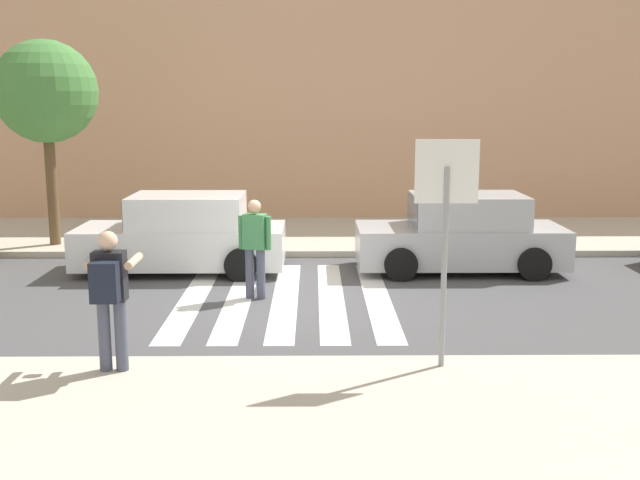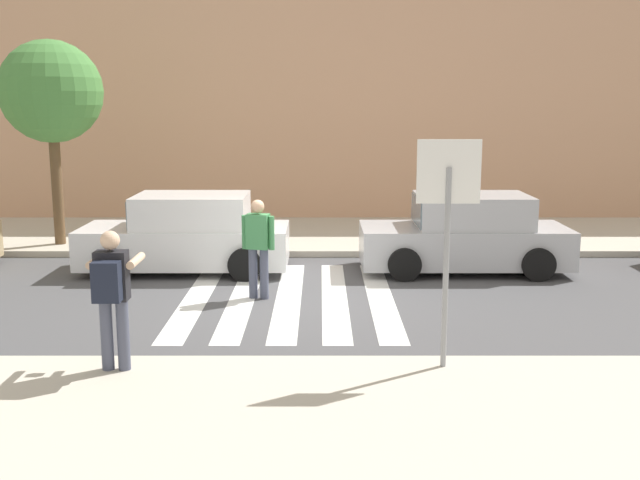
% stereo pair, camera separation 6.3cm
% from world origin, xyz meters
% --- Properties ---
extents(ground_plane, '(120.00, 120.00, 0.00)m').
position_xyz_m(ground_plane, '(0.00, 0.00, 0.00)').
color(ground_plane, '#4C4C4F').
extents(sidewalk_near, '(60.00, 6.00, 0.14)m').
position_xyz_m(sidewalk_near, '(0.00, -6.20, 0.07)').
color(sidewalk_near, beige).
rests_on(sidewalk_near, ground).
extents(sidewalk_far, '(60.00, 4.80, 0.14)m').
position_xyz_m(sidewalk_far, '(0.00, 6.00, 0.07)').
color(sidewalk_far, beige).
rests_on(sidewalk_far, ground).
extents(building_facade_far, '(56.00, 4.00, 6.95)m').
position_xyz_m(building_facade_far, '(0.00, 10.40, 3.48)').
color(building_facade_far, tan).
rests_on(building_facade_far, ground).
extents(crosswalk_stripe_0, '(0.44, 5.20, 0.01)m').
position_xyz_m(crosswalk_stripe_0, '(-1.60, 0.20, 0.00)').
color(crosswalk_stripe_0, silver).
rests_on(crosswalk_stripe_0, ground).
extents(crosswalk_stripe_1, '(0.44, 5.20, 0.01)m').
position_xyz_m(crosswalk_stripe_1, '(-0.80, 0.20, 0.00)').
color(crosswalk_stripe_1, silver).
rests_on(crosswalk_stripe_1, ground).
extents(crosswalk_stripe_2, '(0.44, 5.20, 0.01)m').
position_xyz_m(crosswalk_stripe_2, '(0.00, 0.20, 0.00)').
color(crosswalk_stripe_2, silver).
rests_on(crosswalk_stripe_2, ground).
extents(crosswalk_stripe_3, '(0.44, 5.20, 0.01)m').
position_xyz_m(crosswalk_stripe_3, '(0.80, 0.20, 0.00)').
color(crosswalk_stripe_3, silver).
rests_on(crosswalk_stripe_3, ground).
extents(crosswalk_stripe_4, '(0.44, 5.20, 0.01)m').
position_xyz_m(crosswalk_stripe_4, '(1.60, 0.20, 0.00)').
color(crosswalk_stripe_4, silver).
rests_on(crosswalk_stripe_4, ground).
extents(stop_sign, '(0.76, 0.08, 2.79)m').
position_xyz_m(stop_sign, '(2.07, -3.57, 2.18)').
color(stop_sign, gray).
rests_on(stop_sign, sidewalk_near).
extents(photographer_with_backpack, '(0.58, 0.84, 1.72)m').
position_xyz_m(photographer_with_backpack, '(-1.95, -3.72, 1.17)').
color(photographer_with_backpack, '#474C60').
rests_on(photographer_with_backpack, sidewalk_near).
extents(pedestrian_crossing, '(0.57, 0.32, 1.72)m').
position_xyz_m(pedestrian_crossing, '(-0.51, 0.18, 0.97)').
color(pedestrian_crossing, '#474C60').
rests_on(pedestrian_crossing, ground).
extents(parked_car_white, '(4.10, 1.92, 1.55)m').
position_xyz_m(parked_car_white, '(-2.11, 2.30, 0.73)').
color(parked_car_white, white).
rests_on(parked_car_white, ground).
extents(parked_car_silver, '(4.10, 1.92, 1.55)m').
position_xyz_m(parked_car_silver, '(3.47, 2.30, 0.73)').
color(parked_car_silver, '#B7BABF').
rests_on(parked_car_silver, ground).
extents(street_tree_west, '(2.27, 2.27, 4.57)m').
position_xyz_m(street_tree_west, '(-5.42, 4.47, 3.55)').
color(street_tree_west, brown).
rests_on(street_tree_west, sidewalk_far).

